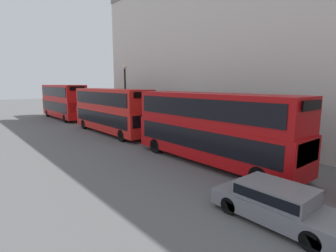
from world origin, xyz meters
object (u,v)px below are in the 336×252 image
(pedestrian, at_px, (230,140))
(car_hatchback, at_px, (277,202))
(bus_second_in_queue, at_px, (211,125))
(bus_trailing, at_px, (63,100))
(bus_third_in_queue, at_px, (111,109))

(pedestrian, bearing_deg, car_hatchback, -132.83)
(bus_second_in_queue, bearing_deg, bus_trailing, 90.00)
(bus_trailing, height_order, car_hatchback, bus_trailing)
(bus_trailing, bearing_deg, pedestrian, -83.43)
(bus_third_in_queue, relative_size, bus_trailing, 1.03)
(bus_trailing, bearing_deg, car_hatchback, -96.02)
(bus_trailing, relative_size, car_hatchback, 2.43)
(bus_second_in_queue, xyz_separation_m, bus_trailing, (0.00, 26.28, 0.20))
(bus_trailing, height_order, pedestrian, bus_trailing)
(bus_trailing, xyz_separation_m, pedestrian, (2.93, -25.43, -1.65))
(car_hatchback, bearing_deg, bus_third_in_queue, 79.59)
(bus_third_in_queue, relative_size, car_hatchback, 2.51)
(car_hatchback, bearing_deg, pedestrian, 47.17)
(bus_second_in_queue, height_order, pedestrian, bus_second_in_queue)
(bus_second_in_queue, relative_size, pedestrian, 6.01)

